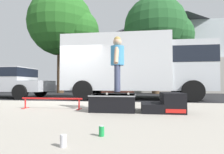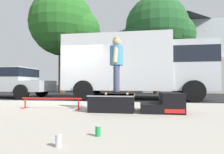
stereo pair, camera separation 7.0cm
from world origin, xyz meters
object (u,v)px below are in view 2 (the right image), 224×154
Objects in this scene: soda_can_b at (98,131)px; box_truck at (137,65)px; skate_box at (112,102)px; kicker_ramp at (165,104)px; pickup_truck_silver at (3,81)px; skateboard at (117,92)px; grind_rail at (51,100)px; street_tree_neighbour at (160,30)px; skater_kid at (116,59)px; soda_can at (59,141)px; street_tree_main at (66,26)px.

box_truck is at bearing 86.70° from soda_can_b.
skate_box is 1.20m from kicker_ramp.
soda_can_b is at bearing -93.30° from box_truck.
skate_box is at bearing -34.60° from pickup_truck_silver.
grind_rail is at bearing 176.48° from skateboard.
pickup_truck_silver is at bearing -149.75° from street_tree_neighbour.
grind_rail is at bearing 176.48° from skater_kid.
soda_can is (-1.39, -2.51, -0.12)m from kicker_ramp.
box_truck is at bearing -108.71° from street_tree_neighbour.
grind_rail is 2.80m from soda_can_b.
grind_rail is 1.72m from skateboard.
kicker_ramp is at bearing -30.34° from pickup_truck_silver.
pickup_truck_silver is (-6.79, 4.60, 0.33)m from skateboard.
kicker_ramp is 2.87m from soda_can.
street_tree_main is (-5.42, 9.84, 4.19)m from skater_kid.
box_truck is at bearing -40.86° from street_tree_main.
street_tree_main reaches higher than soda_can.
pickup_truck_silver is 11.06m from street_tree_neighbour.
skateboard is 6.37× the size of soda_can_b.
grind_rail is 5.31m from box_truck.
grind_rail is at bearing -114.47° from box_truck.
kicker_ramp is 9.17m from pickup_truck_silver.
grind_rail is 6.82m from pickup_truck_silver.
box_truck is at bearing 84.90° from skateboard.
soda_can is (1.42, -2.63, -0.15)m from grind_rail.
soda_can_b is 0.02× the size of street_tree_neighbour.
street_tree_neighbour is (2.13, 9.80, 3.49)m from skater_kid.
pickup_truck_silver reaches higher than soda_can_b.
street_tree_neighbour reaches higher than soda_can_b.
soda_can and soda_can_b have the same top height.
skateboard is at bearing -95.10° from box_truck.
soda_can_b is (1.73, -2.20, -0.15)m from grind_rail.
soda_can is at bearing -61.66° from grind_rail.
kicker_ramp is at bearing 61.04° from soda_can.
skate_box is at bearing -167.77° from skateboard.
street_tree_neighbour is at bearing 78.94° from soda_can.
soda_can is at bearing -96.36° from skateboard.
street_tree_main is (-5.85, 5.06, 3.84)m from box_truck.
skateboard is at bearing 12.23° from skate_box.
skater_kid is (1.70, -0.10, 1.02)m from grind_rail.
grind_rail reaches higher than soda_can_b.
pickup_truck_silver is (-6.79, 4.60, -0.46)m from skater_kid.
skate_box is 1.12× the size of kicker_ramp.
skater_kid reaches higher than kicker_ramp.
skater_kid is at bearing -34.11° from pickup_truck_silver.
skate_box is 5.02m from box_truck.
grind_rail is at bearing 128.16° from soda_can_b.
street_tree_neighbour is at bearing 30.25° from pickup_truck_silver.
kicker_ramp is at bearing -1.07° from skater_kid.
skater_kid is 0.23× the size of pickup_truck_silver.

